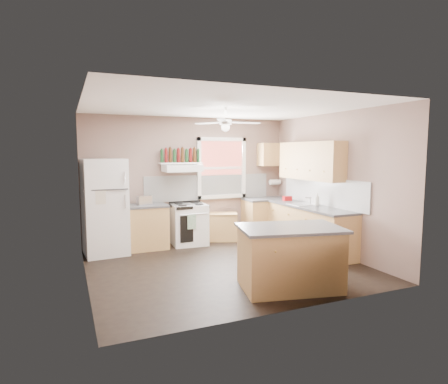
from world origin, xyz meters
name	(u,v)px	position (x,y,z in m)	size (l,w,h in m)	color
floor	(225,266)	(0.00, 0.00, 0.00)	(4.50, 4.50, 0.00)	black
ceiling	(226,107)	(0.00, 0.00, 2.70)	(4.50, 4.50, 0.00)	white
wall_back	(189,180)	(0.00, 2.02, 1.35)	(4.50, 0.05, 2.70)	#7C6258
wall_right	(334,184)	(2.27, 0.00, 1.35)	(0.05, 4.00, 2.70)	#7C6258
wall_left	(82,194)	(-2.27, 0.00, 1.35)	(0.05, 4.00, 2.70)	#7C6258
backsplash_back	(209,187)	(0.45, 1.99, 1.18)	(2.90, 0.03, 0.55)	white
backsplash_right	(322,191)	(2.23, 0.30, 1.18)	(0.03, 2.60, 0.55)	white
window_view	(221,168)	(0.75, 1.98, 1.60)	(1.00, 0.02, 1.20)	brown
window_frame	(222,168)	(0.75, 1.96, 1.60)	(1.16, 0.07, 1.36)	white
refrigerator	(105,207)	(-1.82, 1.59, 0.92)	(0.78, 0.75, 1.83)	white
base_cabinet_left	(144,228)	(-1.06, 1.70, 0.43)	(0.90, 0.60, 0.86)	#B18649
counter_left	(144,206)	(-1.06, 1.70, 0.88)	(0.92, 0.62, 0.04)	#3D3D3F
toaster	(144,200)	(-1.04, 1.72, 0.99)	(0.28, 0.16, 0.18)	silver
stove	(189,224)	(-0.11, 1.70, 0.43)	(0.71, 0.64, 0.86)	white
range_hood	(182,168)	(-0.23, 1.75, 1.62)	(0.78, 0.50, 0.14)	white
bottle_shelf	(181,163)	(-0.23, 1.87, 1.72)	(0.90, 0.26, 0.03)	white
cart	(223,227)	(0.70, 1.75, 0.31)	(0.61, 0.41, 0.61)	#B18649
base_cabinet_corner	(266,218)	(1.75, 1.70, 0.43)	(1.00, 0.60, 0.86)	#B18649
base_cabinet_right	(309,229)	(1.95, 0.30, 0.43)	(0.60, 2.20, 0.86)	#B18649
counter_corner	(266,199)	(1.75, 1.70, 0.88)	(1.02, 0.62, 0.04)	#3D3D3F
counter_right	(309,207)	(1.94, 0.30, 0.88)	(0.62, 2.22, 0.04)	#3D3D3F
sink	(304,205)	(1.94, 0.50, 0.90)	(0.55, 0.45, 0.03)	silver
faucet	(310,201)	(2.10, 0.50, 0.97)	(0.03, 0.03, 0.14)	silver
upper_cabinet_right	(310,161)	(2.08, 0.50, 1.78)	(0.33, 1.80, 0.76)	#B18649
upper_cabinet_corner	(271,154)	(1.95, 1.83, 1.90)	(0.60, 0.33, 0.52)	#B18649
paper_towel	(275,182)	(2.07, 1.86, 1.25)	(0.12, 0.12, 0.26)	white
island	(290,259)	(0.43, -1.33, 0.43)	(1.35, 0.86, 0.86)	#B18649
island_top	(290,228)	(0.43, -1.33, 0.88)	(1.43, 0.94, 0.04)	#3D3D3F
ceiling_fan_hub	(226,122)	(0.00, 0.00, 2.45)	(0.20, 0.20, 0.08)	white
soap_bottle	(317,199)	(2.05, 0.21, 1.03)	(0.10, 0.10, 0.26)	silver
red_caddy	(287,198)	(1.96, 1.13, 0.95)	(0.18, 0.12, 0.10)	#A60E10
wine_bottles	(181,156)	(-0.23, 1.87, 1.88)	(0.86, 0.06, 0.31)	#143819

